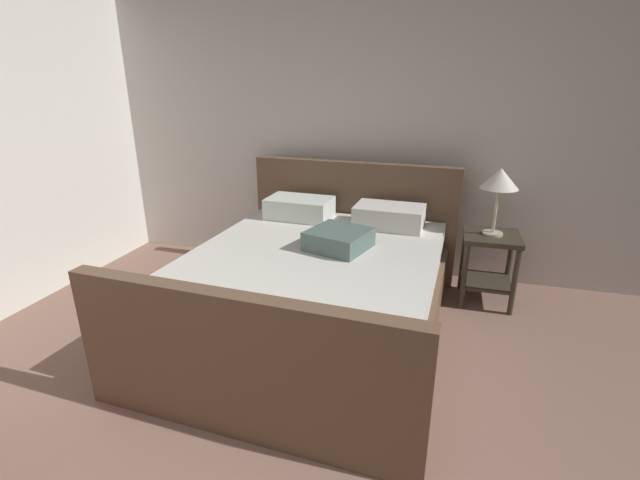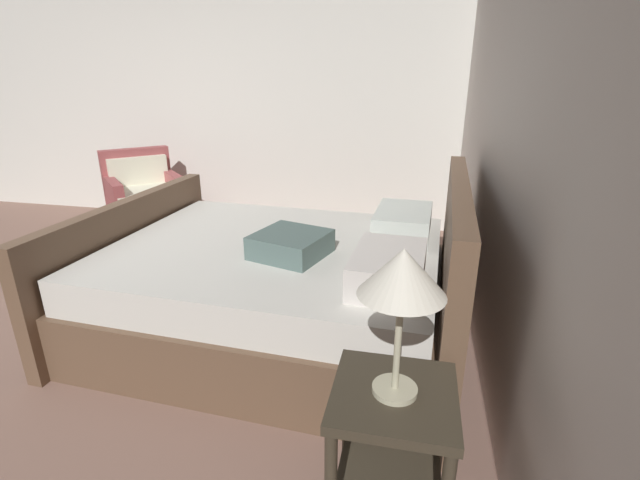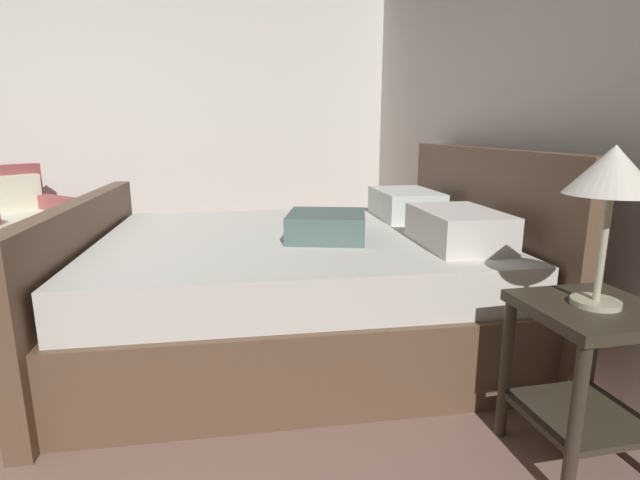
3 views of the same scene
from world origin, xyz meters
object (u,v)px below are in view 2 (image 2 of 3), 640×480
at_px(bed, 282,284).
at_px(armchair, 146,202).
at_px(table_lamp_right, 402,278).
at_px(nightstand_right, 391,436).

distance_m(bed, armchair, 2.64).
distance_m(bed, table_lamp_right, 1.65).
distance_m(bed, nightstand_right, 1.50).
bearing_deg(table_lamp_right, nightstand_right, 180.00).
bearing_deg(nightstand_right, bed, -147.59).
height_order(nightstand_right, armchair, armchair).
xyz_separation_m(nightstand_right, armchair, (-2.91, -2.86, -0.06)).
relative_size(bed, table_lamp_right, 4.45).
xyz_separation_m(bed, table_lamp_right, (1.26, 0.80, 0.70)).
bearing_deg(bed, table_lamp_right, 32.41).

